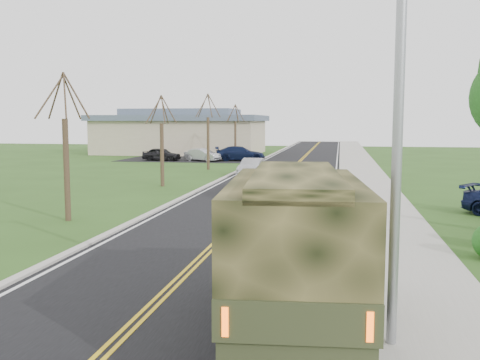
# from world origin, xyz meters

# --- Properties ---
(ground) EXTENTS (160.00, 160.00, 0.00)m
(ground) POSITION_xyz_m (0.00, 0.00, 0.00)
(ground) COLOR #294818
(ground) RESTS_ON ground
(road) EXTENTS (8.00, 120.00, 0.01)m
(road) POSITION_xyz_m (0.00, 40.00, 0.01)
(road) COLOR black
(road) RESTS_ON ground
(curb_right) EXTENTS (0.30, 120.00, 0.12)m
(curb_right) POSITION_xyz_m (4.15, 40.00, 0.06)
(curb_right) COLOR #9E998E
(curb_right) RESTS_ON ground
(sidewalk_right) EXTENTS (3.20, 120.00, 0.10)m
(sidewalk_right) POSITION_xyz_m (5.90, 40.00, 0.05)
(sidewalk_right) COLOR #9E998E
(sidewalk_right) RESTS_ON ground
(curb_left) EXTENTS (0.30, 120.00, 0.10)m
(curb_left) POSITION_xyz_m (-4.15, 40.00, 0.05)
(curb_left) COLOR #9E998E
(curb_left) RESTS_ON ground
(street_light) EXTENTS (1.65, 0.22, 8.00)m
(street_light) POSITION_xyz_m (4.90, -0.50, 4.43)
(street_light) COLOR gray
(street_light) RESTS_ON ground
(bare_tree_a) EXTENTS (1.93, 2.26, 6.08)m
(bare_tree_a) POSITION_xyz_m (-7.00, 10.00, 2.63)
(bare_tree_a) COLOR #38281C
(bare_tree_a) RESTS_ON ground
(bare_tree_b) EXTENTS (1.83, 2.14, 5.73)m
(bare_tree_b) POSITION_xyz_m (-7.00, 22.00, 2.48)
(bare_tree_b) COLOR #38281C
(bare_tree_b) RESTS_ON ground
(bare_tree_c) EXTENTS (2.04, 2.39, 6.42)m
(bare_tree_c) POSITION_xyz_m (-7.00, 34.00, 2.78)
(bare_tree_c) COLOR #38281C
(bare_tree_c) RESTS_ON ground
(bare_tree_d) EXTENTS (1.88, 2.20, 5.91)m
(bare_tree_d) POSITION_xyz_m (-7.00, 46.00, 2.55)
(bare_tree_d) COLOR #38281C
(bare_tree_d) RESTS_ON ground
(commercial_building) EXTENTS (25.50, 21.50, 5.65)m
(commercial_building) POSITION_xyz_m (-15.98, 55.97, 2.69)
(commercial_building) COLOR tan
(commercial_building) RESTS_ON ground
(military_truck) EXTENTS (2.82, 6.62, 3.21)m
(military_truck) POSITION_xyz_m (3.22, -0.26, 1.84)
(military_truck) COLOR black
(military_truck) RESTS_ON ground
(suv_champagne) EXTENTS (2.66, 4.86, 1.29)m
(suv_champagne) POSITION_xyz_m (-0.80, 20.28, 0.65)
(suv_champagne) COLOR #9E8059
(suv_champagne) RESTS_ON ground
(sedan_silver) EXTENTS (1.68, 4.14, 1.34)m
(sedan_silver) POSITION_xyz_m (-2.43, 29.18, 0.67)
(sedan_silver) COLOR #A8A7AC
(sedan_silver) RESTS_ON ground
(lot_car_dark) EXTENTS (4.12, 1.91, 1.37)m
(lot_car_dark) POSITION_xyz_m (-14.27, 43.06, 0.68)
(lot_car_dark) COLOR black
(lot_car_dark) RESTS_ON ground
(lot_car_silver) EXTENTS (4.18, 2.82, 1.30)m
(lot_car_silver) POSITION_xyz_m (-9.89, 43.18, 0.65)
(lot_car_silver) COLOR #A2A3A7
(lot_car_silver) RESTS_ON ground
(lot_car_navy) EXTENTS (5.54, 3.19, 1.51)m
(lot_car_navy) POSITION_xyz_m (-6.19, 44.51, 0.76)
(lot_car_navy) COLOR black
(lot_car_navy) RESTS_ON ground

